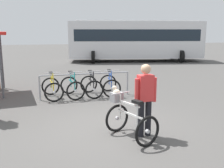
# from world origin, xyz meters

# --- Properties ---
(ground_plane) EXTENTS (80.00, 80.00, 0.00)m
(ground_plane) POSITION_xyz_m (0.00, 0.00, 0.00)
(ground_plane) COLOR #514F4C
(bike_rack_rail) EXTENTS (3.20, 0.28, 0.88)m
(bike_rack_rail) POSITION_xyz_m (-0.22, 3.10, 0.66)
(bike_rack_rail) COLOR #99999E
(bike_rack_rail) RESTS_ON ground
(racked_bike_yellow) EXTENTS (0.80, 1.17, 0.97)m
(racked_bike_yellow) POSITION_xyz_m (-1.38, 3.20, 0.37)
(racked_bike_yellow) COLOR black
(racked_bike_yellow) RESTS_ON ground
(racked_bike_teal) EXTENTS (0.84, 1.21, 0.98)m
(racked_bike_teal) POSITION_xyz_m (-0.69, 3.25, 0.37)
(racked_bike_teal) COLOR black
(racked_bike_teal) RESTS_ON ground
(racked_bike_black) EXTENTS (0.74, 1.15, 0.97)m
(racked_bike_black) POSITION_xyz_m (0.01, 3.30, 0.37)
(racked_bike_black) COLOR black
(racked_bike_black) RESTS_ON ground
(racked_bike_blue) EXTENTS (0.73, 1.14, 0.97)m
(racked_bike_blue) POSITION_xyz_m (0.71, 3.35, 0.37)
(racked_bike_blue) COLOR black
(racked_bike_blue) RESTS_ON ground
(featured_bicycle) EXTENTS (1.05, 1.26, 1.09)m
(featured_bicycle) POSITION_xyz_m (0.30, -0.63, 0.49)
(featured_bicycle) COLOR black
(featured_bicycle) RESTS_ON ground
(person_with_featured_bike) EXTENTS (0.52, 0.25, 1.64)m
(person_with_featured_bike) POSITION_xyz_m (0.69, -0.65, 0.91)
(person_with_featured_bike) COLOR black
(person_with_featured_bike) RESTS_ON ground
(bus_distant) EXTENTS (10.26, 4.36, 3.08)m
(bus_distant) POSITION_xyz_m (4.80, 13.55, 1.74)
(bus_distant) COLOR silver
(bus_distant) RESTS_ON ground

